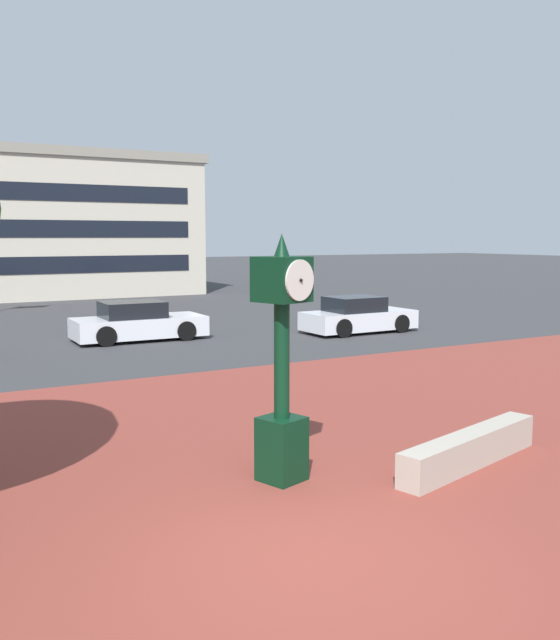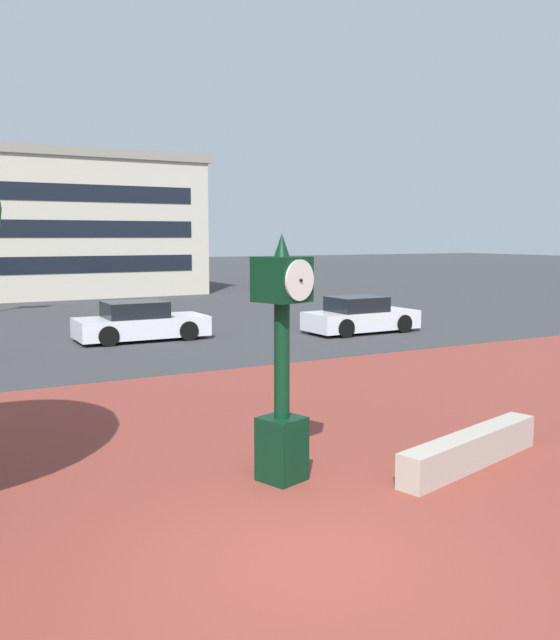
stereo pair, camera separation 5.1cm
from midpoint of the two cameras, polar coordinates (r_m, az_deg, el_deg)
The scene contains 6 objects.
ground_plane at distance 7.77m, azimuth 2.12°, elevation -18.93°, with size 200.00×200.00×0.00m, color #38383A.
plaza_brick_paving at distance 10.20m, azimuth -6.70°, elevation -12.50°, with size 44.00×13.88×0.01m, color brown.
planter_wall at distance 10.80m, azimuth 15.57°, elevation -10.23°, with size 3.20×0.40×0.50m, color #ADA393.
street_clock at distance 9.49m, azimuth 0.30°, elevation -3.70°, with size 0.77×0.81×3.42m.
car_street_mid at distance 23.13m, azimuth -11.40°, elevation -0.22°, with size 4.26×1.98×1.28m.
car_street_far at distance 24.63m, azimuth 6.67°, elevation 0.29°, with size 4.05×1.86×1.28m.
Camera 2 is at (-3.62, -5.98, 3.38)m, focal length 38.88 mm.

